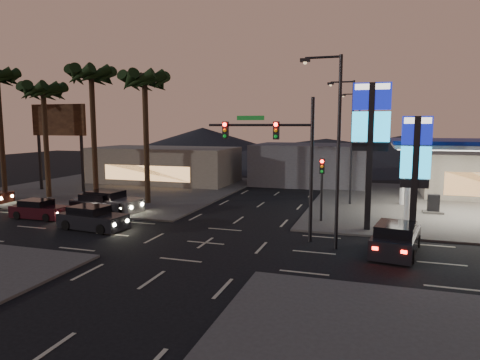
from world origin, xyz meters
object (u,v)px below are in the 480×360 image
(traffic_signal_mast, at_px, (281,148))
(car_lane_b_mid, at_px, (101,204))
(suv_station, at_px, (396,239))
(pylon_sign_short, at_px, (416,158))
(pylon_sign_tall, at_px, (371,127))
(car_lane_a_front, at_px, (92,219))
(car_lane_b_front, at_px, (108,203))
(car_lane_a_mid, at_px, (39,210))

(traffic_signal_mast, distance_m, car_lane_b_mid, 15.31)
(traffic_signal_mast, xyz_separation_m, suv_station, (6.23, -0.79, -4.50))
(car_lane_b_mid, bearing_deg, pylon_sign_short, -1.85)
(pylon_sign_tall, height_order, car_lane_a_front, pylon_sign_tall)
(car_lane_a_front, bearing_deg, pylon_sign_short, 10.96)
(pylon_sign_short, height_order, car_lane_a_front, pylon_sign_short)
(pylon_sign_short, xyz_separation_m, suv_station, (-1.01, -3.30, -3.93))
(pylon_sign_tall, relative_size, car_lane_b_front, 1.76)
(pylon_sign_tall, xyz_separation_m, suv_station, (1.49, -4.30, -5.67))
(suv_station, bearing_deg, pylon_sign_short, 72.95)
(pylon_sign_tall, relative_size, car_lane_b_mid, 1.96)
(car_lane_a_mid, bearing_deg, pylon_sign_tall, 7.99)
(car_lane_a_mid, relative_size, suv_station, 0.81)
(pylon_sign_short, height_order, car_lane_a_mid, pylon_sign_short)
(car_lane_b_front, xyz_separation_m, suv_station, (20.05, -4.35, -0.03))
(car_lane_b_mid, xyz_separation_m, suv_station, (20.49, -4.00, 0.05))
(car_lane_a_mid, distance_m, car_lane_b_mid, 4.15)
(car_lane_a_front, relative_size, suv_station, 0.93)
(car_lane_b_front, xyz_separation_m, car_lane_b_mid, (-0.44, -0.35, -0.08))
(car_lane_b_mid, height_order, suv_station, suv_station)
(car_lane_a_mid, bearing_deg, car_lane_a_front, -15.81)
(pylon_sign_tall, bearing_deg, pylon_sign_short, -21.80)
(pylon_sign_short, relative_size, traffic_signal_mast, 0.88)
(car_lane_b_front, distance_m, car_lane_b_mid, 0.57)
(car_lane_b_front, distance_m, suv_station, 20.51)
(car_lane_b_front, relative_size, suv_station, 1.03)
(pylon_sign_tall, height_order, car_lane_b_mid, pylon_sign_tall)
(pylon_sign_tall, xyz_separation_m, traffic_signal_mast, (-4.74, -3.51, -1.17))
(pylon_sign_tall, xyz_separation_m, car_lane_a_front, (-16.49, -4.68, -5.72))
(car_lane_b_mid, relative_size, suv_station, 0.93)
(pylon_sign_short, bearing_deg, suv_station, -107.05)
(car_lane_a_mid, bearing_deg, pylon_sign_short, 4.88)
(pylon_sign_tall, xyz_separation_m, car_lane_a_mid, (-22.07, -3.10, -5.79))
(car_lane_a_front, bearing_deg, traffic_signal_mast, 5.66)
(traffic_signal_mast, bearing_deg, car_lane_b_front, 165.55)
(car_lane_b_mid, bearing_deg, car_lane_a_mid, -137.67)
(traffic_signal_mast, height_order, suv_station, traffic_signal_mast)
(pylon_sign_short, distance_m, traffic_signal_mast, 7.69)
(pylon_sign_tall, relative_size, traffic_signal_mast, 1.12)
(car_lane_a_front, bearing_deg, car_lane_b_front, 113.60)
(pylon_sign_tall, height_order, car_lane_b_front, pylon_sign_tall)
(car_lane_a_mid, height_order, car_lane_b_front, car_lane_b_front)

